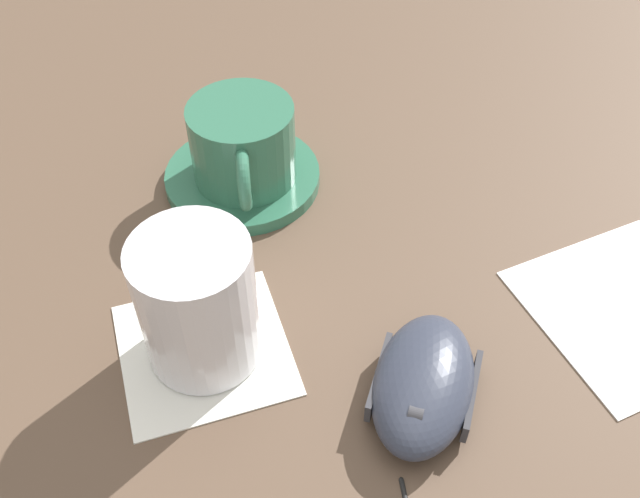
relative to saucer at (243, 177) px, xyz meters
name	(u,v)px	position (x,y,z in m)	size (l,w,h in m)	color
ground_plane	(326,288)	(-0.03, -0.13, -0.01)	(3.00, 3.00, 0.00)	brown
saucer	(243,177)	(0.00, 0.00, 0.00)	(0.13, 0.13, 0.01)	#2D664C
coffee_cup	(243,145)	(0.00, -0.01, 0.04)	(0.09, 0.10, 0.07)	#2D664C
computer_mouse	(423,384)	(-0.05, -0.24, 0.01)	(0.13, 0.11, 0.04)	#2D3342
napkin_under_glass	(204,349)	(-0.13, -0.12, 0.00)	(0.11, 0.11, 0.00)	silver
drinking_glass	(198,303)	(-0.13, -0.12, 0.05)	(0.08, 0.08, 0.10)	silver
napkin_spare	(630,309)	(0.12, -0.30, 0.00)	(0.14, 0.14, 0.00)	white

